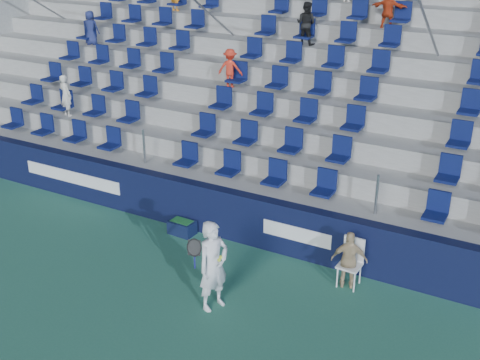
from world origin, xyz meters
name	(u,v)px	position (x,y,z in m)	size (l,w,h in m)	color
ground	(161,310)	(0.00, 0.00, 0.00)	(70.00, 70.00, 0.00)	#307259
sponsor_wall	(240,217)	(0.00, 3.15, 0.60)	(24.00, 0.32, 1.20)	#0E1333
grandstand	(325,99)	(0.00, 8.24, 2.13)	(24.00, 8.17, 6.63)	#A5A59F
tennis_player	(213,266)	(0.84, 0.59, 0.91)	(0.72, 0.77, 1.82)	silver
line_judge_chair	(352,258)	(2.87, 2.66, 0.58)	(0.46, 0.47, 1.02)	white
line_judge	(349,260)	(2.87, 2.50, 0.62)	(0.73, 0.30, 1.24)	tan
ball_bin	(182,227)	(-1.35, 2.75, 0.19)	(0.63, 0.43, 0.34)	#0E1736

